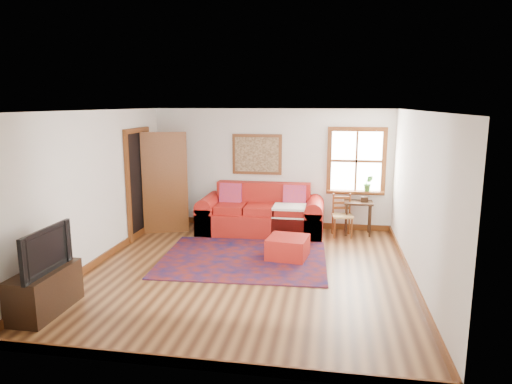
% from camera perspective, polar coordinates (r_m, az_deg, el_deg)
% --- Properties ---
extents(ground, '(5.50, 5.50, 0.00)m').
position_cam_1_polar(ground, '(7.30, -1.09, -9.88)').
color(ground, '#452512').
rests_on(ground, ground).
extents(room_envelope, '(5.04, 5.54, 2.52)m').
position_cam_1_polar(room_envelope, '(6.90, -1.12, 3.08)').
color(room_envelope, silver).
rests_on(room_envelope, ground).
extents(window, '(1.18, 0.20, 1.38)m').
position_cam_1_polar(window, '(9.51, 12.59, 2.96)').
color(window, white).
rests_on(window, ground).
extents(doorway, '(0.89, 1.08, 2.14)m').
position_cam_1_polar(doorway, '(9.30, -12.52, 1.26)').
color(doorway, black).
rests_on(doorway, ground).
extents(framed_artwork, '(1.05, 0.07, 0.85)m').
position_cam_1_polar(framed_artwork, '(9.60, 0.11, 4.72)').
color(framed_artwork, brown).
rests_on(framed_artwork, ground).
extents(persian_rug, '(2.88, 2.36, 0.02)m').
position_cam_1_polar(persian_rug, '(7.84, -1.55, -8.31)').
color(persian_rug, '#61150D').
rests_on(persian_rug, ground).
extents(red_leather_sofa, '(2.51, 1.04, 0.98)m').
position_cam_1_polar(red_leather_sofa, '(9.36, 0.69, -3.07)').
color(red_leather_sofa, '#A91C15').
rests_on(red_leather_sofa, ground).
extents(red_ottoman, '(0.73, 0.73, 0.37)m').
position_cam_1_polar(red_ottoman, '(7.85, 4.00, -6.95)').
color(red_ottoman, '#A91C15').
rests_on(red_ottoman, ground).
extents(side_table, '(0.56, 0.42, 0.68)m').
position_cam_1_polar(side_table, '(9.36, 12.66, -1.90)').
color(side_table, black).
rests_on(side_table, ground).
extents(ladder_back_chair, '(0.44, 0.42, 0.84)m').
position_cam_1_polar(ladder_back_chair, '(9.22, 10.71, -2.69)').
color(ladder_back_chair, tan).
rests_on(ladder_back_chair, ground).
extents(media_cabinet, '(0.45, 1.01, 0.56)m').
position_cam_1_polar(media_cabinet, '(6.46, -24.88, -11.16)').
color(media_cabinet, black).
rests_on(media_cabinet, ground).
extents(television, '(0.13, 0.98, 0.56)m').
position_cam_1_polar(television, '(6.23, -25.42, -6.57)').
color(television, black).
rests_on(television, media_cabinet).
extents(candle_hurricane, '(0.12, 0.12, 0.18)m').
position_cam_1_polar(candle_hurricane, '(6.59, -23.02, -7.22)').
color(candle_hurricane, silver).
rests_on(candle_hurricane, media_cabinet).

